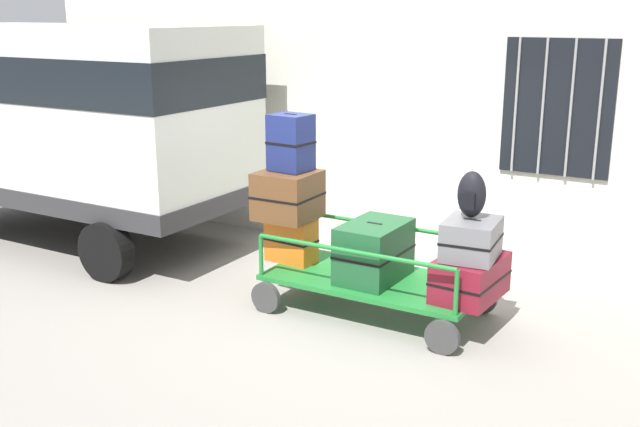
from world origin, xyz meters
TOP-DOWN VIEW (x-y plane):
  - ground_plane at (0.00, 0.00)m, footprint 40.00×40.00m
  - building_wall at (0.01, 2.21)m, footprint 12.00×0.37m
  - van at (-4.26, 0.49)m, footprint 4.78×2.19m
  - luggage_cart at (0.36, 0.14)m, footprint 2.26×1.17m
  - cart_railing at (0.36, 0.14)m, footprint 2.16×1.04m
  - suitcase_left_bottom at (-0.66, 0.17)m, footprint 0.57×0.33m
  - suitcase_left_middle at (-0.66, 0.11)m, footprint 0.61×0.62m
  - suitcase_left_top at (-0.66, 0.18)m, footprint 0.44×0.39m
  - suitcase_midleft_bottom at (0.36, 0.13)m, footprint 0.56×0.84m
  - suitcase_center_bottom at (1.38, 0.13)m, footprint 0.58×0.84m
  - suitcase_center_middle at (1.38, 0.11)m, footprint 0.54×0.64m
  - backpack at (1.34, 0.17)m, footprint 0.27×0.22m

SIDE VIEW (x-z plane):
  - ground_plane at x=0.00m, z-range 0.00..0.00m
  - luggage_cart at x=0.36m, z-range 0.13..0.51m
  - suitcase_center_bottom at x=1.38m, z-range 0.38..0.78m
  - suitcase_left_bottom at x=-0.66m, z-range 0.38..0.88m
  - suitcase_midleft_bottom at x=0.36m, z-range 0.38..0.97m
  - cart_railing at x=0.36m, z-range 0.52..0.97m
  - suitcase_center_middle at x=1.38m, z-range 0.78..1.16m
  - suitcase_left_middle at x=-0.66m, z-range 0.88..1.39m
  - backpack at x=1.34m, z-range 1.16..1.60m
  - suitcase_left_top at x=-0.66m, z-range 1.39..1.99m
  - van at x=-4.26m, z-range 0.32..3.18m
  - building_wall at x=0.01m, z-range 0.00..5.00m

